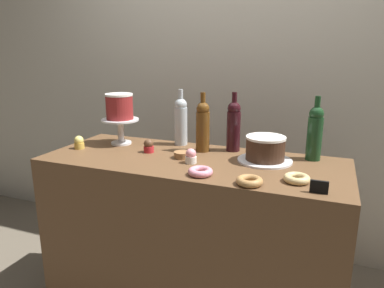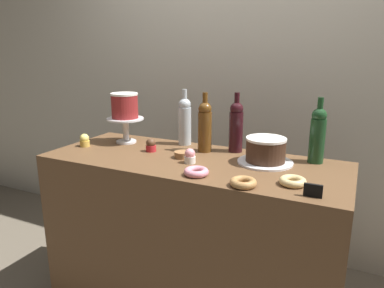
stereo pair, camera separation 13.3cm
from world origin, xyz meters
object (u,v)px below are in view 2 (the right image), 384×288
(donut_glazed, at_px, (293,181))
(price_sign_chalkboard, at_px, (313,191))
(white_layer_cake, at_px, (125,106))
(wine_bottle_clear, at_px, (185,120))
(chocolate_round_cake, at_px, (266,149))
(wine_bottle_green, at_px, (318,134))
(wine_bottle_dark_red, at_px, (236,126))
(donut_maple, at_px, (243,182))
(cupcake_lemon, at_px, (85,141))
(cake_stand_pedestal, at_px, (126,126))
(cupcake_strawberry, at_px, (190,156))
(cupcake_chocolate, at_px, (151,145))
(donut_pink, at_px, (196,172))
(cookie_stack, at_px, (182,155))
(wine_bottle_amber, at_px, (204,126))

(donut_glazed, distance_m, price_sign_chalkboard, 0.13)
(white_layer_cake, height_order, wine_bottle_clear, wine_bottle_clear)
(chocolate_round_cake, relative_size, wine_bottle_green, 0.60)
(wine_bottle_green, bearing_deg, wine_bottle_dark_red, 178.14)
(wine_bottle_green, xyz_separation_m, donut_maple, (-0.22, -0.47, -0.13))
(white_layer_cake, distance_m, chocolate_round_cake, 0.87)
(wine_bottle_clear, height_order, cupcake_lemon, wine_bottle_clear)
(cake_stand_pedestal, distance_m, donut_maple, 0.94)
(white_layer_cake, bearing_deg, donut_glazed, -14.79)
(wine_bottle_dark_red, height_order, wine_bottle_clear, same)
(cupcake_lemon, distance_m, cupcake_strawberry, 0.69)
(cupcake_chocolate, bearing_deg, cupcake_lemon, -169.11)
(donut_pink, height_order, donut_glazed, same)
(cake_stand_pedestal, height_order, white_layer_cake, white_layer_cake)
(chocolate_round_cake, height_order, cookie_stack, chocolate_round_cake)
(chocolate_round_cake, relative_size, wine_bottle_dark_red, 0.60)
(wine_bottle_dark_red, xyz_separation_m, wine_bottle_clear, (-0.32, 0.02, 0.00))
(cookie_stack, bearing_deg, cupcake_strawberry, -38.98)
(wine_bottle_dark_red, bearing_deg, white_layer_cake, -171.26)
(cake_stand_pedestal, relative_size, donut_glazed, 1.95)
(white_layer_cake, height_order, cupcake_lemon, white_layer_cake)
(wine_bottle_green, xyz_separation_m, cupcake_chocolate, (-0.84, -0.19, -0.11))
(cake_stand_pedestal, distance_m, wine_bottle_green, 1.09)
(wine_bottle_green, height_order, cupcake_strawberry, wine_bottle_green)
(wine_bottle_clear, distance_m, donut_maple, 0.73)
(cupcake_strawberry, bearing_deg, price_sign_chalkboard, -16.03)
(wine_bottle_amber, xyz_separation_m, donut_glazed, (0.54, -0.30, -0.13))
(cupcake_lemon, bearing_deg, price_sign_chalkboard, -8.35)
(cake_stand_pedestal, xyz_separation_m, chocolate_round_cake, (0.86, -0.03, -0.03))
(white_layer_cake, xyz_separation_m, cupcake_chocolate, (0.24, -0.10, -0.19))
(cupcake_chocolate, bearing_deg, donut_glazed, -12.26)
(cake_stand_pedestal, height_order, donut_glazed, cake_stand_pedestal)
(wine_bottle_amber, distance_m, donut_glazed, 0.63)
(cupcake_lemon, bearing_deg, cookie_stack, 4.13)
(wine_bottle_dark_red, bearing_deg, wine_bottle_amber, -155.54)
(cake_stand_pedestal, relative_size, cupcake_lemon, 2.94)
(wine_bottle_green, distance_m, donut_glazed, 0.39)
(wine_bottle_green, xyz_separation_m, donut_pink, (-0.45, -0.43, -0.13))
(wine_bottle_clear, xyz_separation_m, cupcake_lemon, (-0.50, -0.30, -0.11))
(wine_bottle_dark_red, bearing_deg, wine_bottle_green, -1.86)
(price_sign_chalkboard, bearing_deg, chocolate_round_cake, 128.98)
(cake_stand_pedestal, bearing_deg, cupcake_chocolate, -22.80)
(chocolate_round_cake, height_order, donut_pink, chocolate_round_cake)
(wine_bottle_green, distance_m, wine_bottle_amber, 0.59)
(cupcake_lemon, xyz_separation_m, cupcake_strawberry, (0.69, -0.02, 0.00))
(wine_bottle_green, height_order, donut_pink, wine_bottle_green)
(wine_bottle_amber, bearing_deg, price_sign_chalkboard, -32.20)
(cake_stand_pedestal, distance_m, wine_bottle_dark_red, 0.67)
(donut_maple, distance_m, price_sign_chalkboard, 0.27)
(wine_bottle_clear, height_order, price_sign_chalkboard, wine_bottle_clear)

